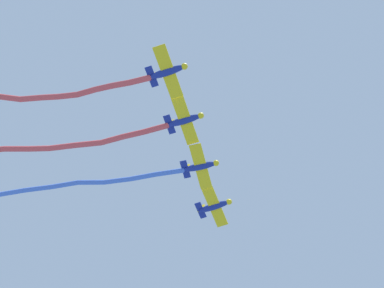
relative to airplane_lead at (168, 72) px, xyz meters
name	(u,v)px	position (x,y,z in m)	size (l,w,h in m)	color
airplane_lead	(168,72)	(0.00, 0.00, 0.00)	(6.36, 5.02, 1.64)	navy
smoke_trail_lead	(74,92)	(-4.92, -10.39, 0.69)	(7.34, 17.88, 2.29)	#DB4C4C
airplane_left_wing	(185,120)	(-5.70, 3.15, 0.30)	(6.38, 5.00, 1.64)	navy
smoke_trail_left_wing	(75,143)	(-10.94, -9.47, -0.64)	(8.10, 22.22, 2.26)	#DB4C4C
airplane_right_wing	(200,166)	(-11.40, 6.31, 0.00)	(6.49, 5.05, 1.64)	navy
smoke_trail_right_wing	(90,183)	(-16.71, -7.09, 0.13)	(9.15, 23.28, 1.04)	#4C75DB
airplane_slot	(215,206)	(-17.09, 9.46, 0.30)	(6.28, 5.11, 1.64)	navy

